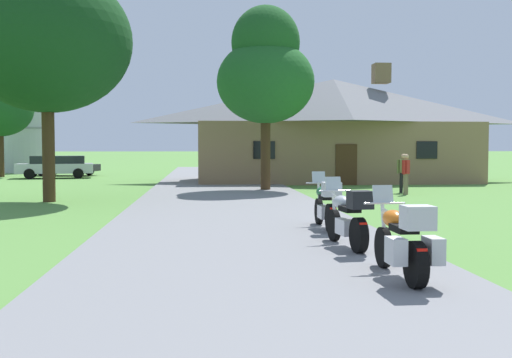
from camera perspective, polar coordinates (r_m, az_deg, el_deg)
The scene contains 13 objects.
ground_plane at distance 21.14m, azimuth -2.61°, elevation -2.35°, with size 500.00×500.00×0.00m, color #56893D.
asphalt_driveway at distance 19.15m, azimuth -2.38°, elevation -2.82°, with size 6.40×80.00×0.06m, color slate.
motorcycle_orange_nearest_to_camera at distance 9.08m, azimuth 13.47°, elevation -5.68°, with size 0.73×2.08×1.30m.
motorcycle_silver_second_in_row at distance 11.79m, azimuth 8.49°, elevation -3.59°, with size 0.70×2.08×1.30m.
motorcycle_green_farthest_in_row at distance 14.44m, azimuth 6.45°, elevation -2.38°, with size 0.66×2.08×1.30m.
stone_lodge at distance 35.17m, azimuth 7.13°, elevation 4.57°, with size 16.00×6.77×6.64m.
bystander_olive_shirt_near_lodge at distance 27.15m, azimuth 13.40°, elevation 0.72°, with size 0.55×0.26×1.67m.
bystander_red_shirt_beside_signpost at distance 26.16m, azimuth 13.62°, elevation 0.63°, with size 0.39×0.46×1.67m.
tree_by_lodge_front at distance 27.83m, azimuth 0.89°, elevation 9.94°, with size 4.33×4.33×8.19m.
tree_left_near at distance 23.66m, azimuth -18.72°, elevation 13.67°, with size 5.98×5.98×10.34m.
metal_silo_distant at distance 50.93m, azimuth -20.40°, elevation 4.96°, with size 4.21×4.21×7.77m.
parked_silver_suv_far_left at distance 40.72m, azimuth -17.92°, elevation 1.16°, with size 4.84×2.56×1.40m.
parked_black_sedan_far_left at distance 44.06m, azimuth -17.08°, elevation 1.13°, with size 4.48×2.65×1.20m.
Camera 1 is at (-0.84, -1.03, 1.96)m, focal length 43.51 mm.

